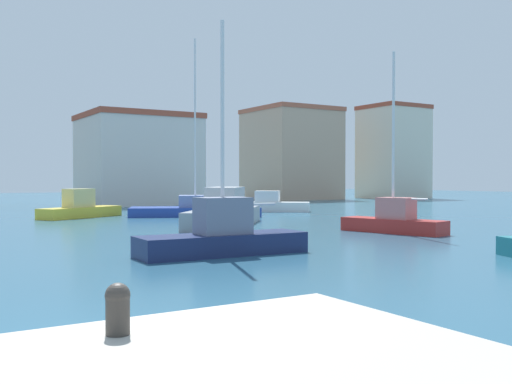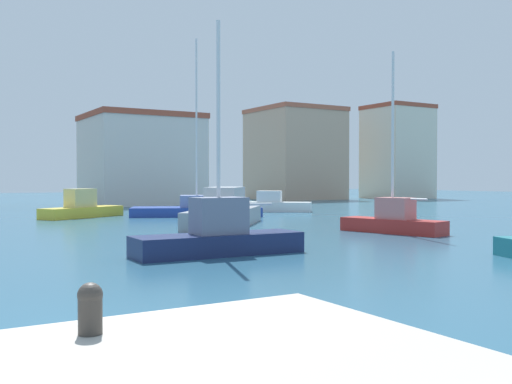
% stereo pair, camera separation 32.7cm
% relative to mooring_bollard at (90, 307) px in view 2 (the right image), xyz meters
% --- Properties ---
extents(water, '(160.00, 160.00, 0.00)m').
position_rel_mooring_bollard_xyz_m(water, '(15.69, 21.88, -1.16)').
color(water, '#285670').
rests_on(water, ground).
extents(mooring_bollard, '(0.24, 0.24, 0.50)m').
position_rel_mooring_bollard_xyz_m(mooring_bollard, '(0.00, 0.00, 0.00)').
color(mooring_bollard, '#38332D').
rests_on(mooring_bollard, pier_quay).
extents(sailboat_blue_far_right, '(8.60, 5.99, 11.29)m').
position_rel_mooring_bollard_xyz_m(sailboat_blue_far_right, '(14.52, 28.46, -0.67)').
color(sailboat_blue_far_right, '#233D93').
rests_on(sailboat_blue_far_right, water).
extents(motorboat_yellow_far_left, '(5.66, 4.05, 1.78)m').
position_rel_mooring_bollard_xyz_m(motorboat_yellow_far_left, '(7.81, 30.88, -0.59)').
color(motorboat_yellow_far_left, gold).
rests_on(motorboat_yellow_far_left, water).
extents(sailboat_red_mid_harbor, '(2.32, 4.94, 7.96)m').
position_rel_mooring_bollard_xyz_m(sailboat_red_mid_harbor, '(16.90, 13.41, -0.55)').
color(sailboat_red_mid_harbor, '#B22823').
rests_on(sailboat_red_mid_harbor, water).
extents(motorboat_white_near_pier, '(5.16, 4.67, 1.51)m').
position_rel_mooring_bollard_xyz_m(motorboat_white_near_pier, '(21.45, 30.34, -0.63)').
color(motorboat_white_near_pier, white).
rests_on(motorboat_white_near_pier, water).
extents(motorboat_grey_outer_mooring, '(7.14, 7.90, 1.96)m').
position_rel_mooring_bollard_xyz_m(motorboat_grey_outer_mooring, '(12.42, 20.78, -0.50)').
color(motorboat_grey_outer_mooring, gray).
rests_on(motorboat_grey_outer_mooring, water).
extents(sailboat_navy_inner_mooring, '(5.47, 1.70, 7.30)m').
position_rel_mooring_bollard_xyz_m(sailboat_navy_inner_mooring, '(6.90, 10.73, -0.54)').
color(sailboat_navy_inner_mooring, '#19234C').
rests_on(sailboat_navy_inner_mooring, water).
extents(yacht_club, '(9.85, 9.24, 8.39)m').
position_rel_mooring_bollard_xyz_m(yacht_club, '(17.46, 47.08, 3.05)').
color(yacht_club, beige).
rests_on(yacht_club, ground).
extents(warehouse_block, '(8.99, 9.45, 10.67)m').
position_rel_mooring_bollard_xyz_m(warehouse_block, '(37.95, 51.43, 4.19)').
color(warehouse_block, tan).
rests_on(warehouse_block, ground).
extents(waterfront_apartments, '(6.99, 6.55, 11.44)m').
position_rel_mooring_bollard_xyz_m(waterfront_apartments, '(50.64, 47.54, 4.57)').
color(waterfront_apartments, beige).
rests_on(waterfront_apartments, ground).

